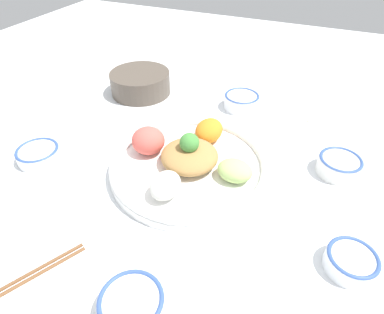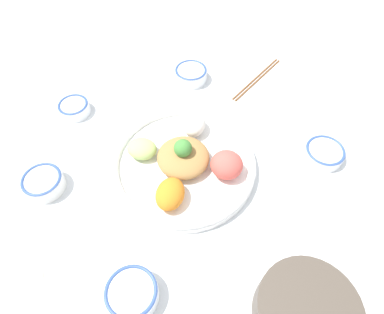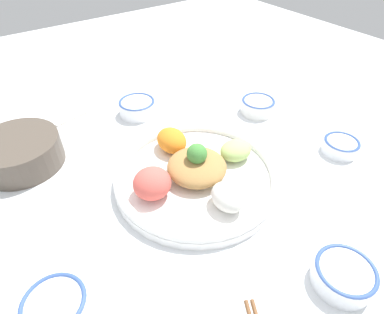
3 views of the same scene
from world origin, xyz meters
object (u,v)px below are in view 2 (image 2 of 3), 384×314
sauce_bowl_dark (324,153)px  rice_bowl_plain (44,183)px  side_serving_bowl (306,312)px  sauce_bowl_red (74,108)px  chopsticks_pair_near (257,78)px  rice_bowl_blue (132,294)px  sauce_bowl_far (191,74)px  serving_spoon_extra (43,275)px  salad_platter (184,162)px

sauce_bowl_dark → rice_bowl_plain: bearing=109.7°
sauce_bowl_dark → side_serving_bowl: size_ratio=0.53×
sauce_bowl_red → chopsticks_pair_near: size_ratio=0.37×
rice_bowl_blue → rice_bowl_plain: rice_bowl_blue is taller
rice_bowl_blue → chopsticks_pair_near: rice_bowl_blue is taller
side_serving_bowl → chopsticks_pair_near: 0.68m
sauce_bowl_dark → side_serving_bowl: bearing=173.0°
sauce_bowl_dark → sauce_bowl_far: sauce_bowl_far is taller
sauce_bowl_dark → serving_spoon_extra: (-0.43, 0.57, -0.02)m
salad_platter → chopsticks_pair_near: salad_platter is taller
salad_platter → chopsticks_pair_near: size_ratio=1.58×
sauce_bowl_far → salad_platter: bearing=-170.6°
rice_bowl_blue → serving_spoon_extra: size_ratio=0.85×
salad_platter → chopsticks_pair_near: bearing=-21.5°
sauce_bowl_dark → rice_bowl_plain: rice_bowl_plain is taller
salad_platter → sauce_bowl_red: (0.12, 0.35, -0.01)m
chopsticks_pair_near → serving_spoon_extra: bearing=0.1°
serving_spoon_extra → sauce_bowl_dark: bearing=-171.2°
rice_bowl_blue → side_serving_bowl: (0.03, -0.32, 0.01)m
sauce_bowl_red → serving_spoon_extra: size_ratio=0.71×
sauce_bowl_far → side_serving_bowl: size_ratio=0.53×
salad_platter → chopsticks_pair_near: 0.41m
rice_bowl_blue → chopsticks_pair_near: 0.72m
rice_bowl_plain → sauce_bowl_far: rice_bowl_plain is taller
rice_bowl_blue → sauce_bowl_dark: bearing=-40.9°
side_serving_bowl → chopsticks_pair_near: size_ratio=0.82×
chopsticks_pair_near → rice_bowl_plain: bearing=-14.5°
sauce_bowl_far → serving_spoon_extra: 0.68m
salad_platter → sauce_bowl_red: salad_platter is taller
sauce_bowl_red → sauce_bowl_far: sauce_bowl_far is taller
sauce_bowl_far → side_serving_bowl: 0.71m
sauce_bowl_red → rice_bowl_plain: size_ratio=0.90×
sauce_bowl_red → rice_bowl_plain: (-0.25, -0.04, 0.00)m
side_serving_bowl → serving_spoon_extra: size_ratio=1.56×
chopsticks_pair_near → serving_spoon_extra: size_ratio=1.90×
sauce_bowl_dark → chopsticks_pair_near: sauce_bowl_dark is taller
salad_platter → sauce_bowl_red: size_ratio=4.25×
rice_bowl_plain → serving_spoon_extra: size_ratio=0.78×
sauce_bowl_red → side_serving_bowl: 0.77m
salad_platter → rice_bowl_plain: 0.34m
sauce_bowl_red → salad_platter: bearing=-109.3°
sauce_bowl_dark → serving_spoon_extra: bearing=127.1°
sauce_bowl_red → side_serving_bowl: side_serving_bowl is taller
sauce_bowl_far → side_serving_bowl: side_serving_bowl is taller
side_serving_bowl → rice_bowl_blue: bearing=96.1°
side_serving_bowl → sauce_bowl_dark: bearing=-7.0°
salad_platter → sauce_bowl_far: salad_platter is taller
rice_bowl_blue → sauce_bowl_far: bearing=2.3°
sauce_bowl_far → chopsticks_pair_near: size_ratio=0.43×
sauce_bowl_dark → chopsticks_pair_near: 0.33m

